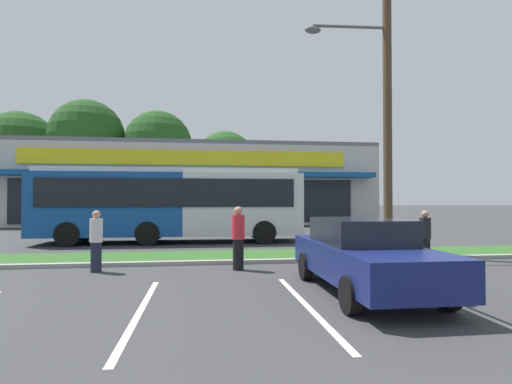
{
  "coord_description": "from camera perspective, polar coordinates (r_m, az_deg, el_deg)",
  "views": [
    {
      "loc": [
        -1.34,
        0.83,
        1.91
      ],
      "look_at": [
        0.98,
        18.1,
        2.23
      ],
      "focal_mm": 28.37,
      "sensor_mm": 36.0,
      "label": 1
    }
  ],
  "objects": [
    {
      "name": "city_bus",
      "position": [
        18.31,
        -11.85,
        -1.48
      ],
      "size": [
        11.52,
        2.75,
        3.25
      ],
      "rotation": [
        0.0,
        0.0,
        -0.01
      ],
      "color": "#144793",
      "rests_on": "ground_plane"
    },
    {
      "name": "parking_stripe_3",
      "position": [
        8.2,
        27.45,
        -14.38
      ],
      "size": [
        0.12,
        4.8,
        0.01
      ],
      "primitive_type": "cube",
      "color": "silver",
      "rests_on": "ground_plane"
    },
    {
      "name": "pedestrian_near_bench",
      "position": [
        12.77,
        22.76,
        -5.96
      ],
      "size": [
        0.32,
        0.32,
        1.59
      ],
      "rotation": [
        0.0,
        0.0,
        4.65
      ],
      "color": "black",
      "rests_on": "ground_plane"
    },
    {
      "name": "tree_left",
      "position": [
        43.59,
        -22.74,
        7.2
      ],
      "size": [
        7.27,
        7.27,
        11.75
      ],
      "color": "#473323",
      "rests_on": "ground_plane"
    },
    {
      "name": "grass_median",
      "position": [
        13.37,
        -1.85,
        -9.0
      ],
      "size": [
        56.0,
        2.2,
        0.12
      ],
      "primitive_type": "cube",
      "color": "#2D5B23",
      "rests_on": "ground_plane"
    },
    {
      "name": "parking_stripe_1",
      "position": [
        7.46,
        -16.01,
        -15.8
      ],
      "size": [
        0.12,
        4.8,
        0.01
      ],
      "primitive_type": "cube",
      "color": "silver",
      "rests_on": "ground_plane"
    },
    {
      "name": "car_3",
      "position": [
        8.71,
        14.99,
        -8.53
      ],
      "size": [
        1.95,
        4.7,
        1.5
      ],
      "rotation": [
        0.0,
        0.0,
        -1.57
      ],
      "color": "navy",
      "rests_on": "ground_plane"
    },
    {
      "name": "utility_pole",
      "position": [
        15.03,
        17.55,
        13.98
      ],
      "size": [
        3.03,
        2.4,
        10.89
      ],
      "color": "#4C3826",
      "rests_on": "ground_plane"
    },
    {
      "name": "tree_far_left",
      "position": [
        50.01,
        -30.36,
        5.09
      ],
      "size": [
        8.26,
        8.26,
        11.26
      ],
      "color": "#473323",
      "rests_on": "ground_plane"
    },
    {
      "name": "parking_stripe_2",
      "position": [
        7.6,
        7.15,
        -15.57
      ],
      "size": [
        0.12,
        4.8,
        0.01
      ],
      "primitive_type": "cube",
      "color": "silver",
      "rests_on": "ground_plane"
    },
    {
      "name": "car_2",
      "position": [
        24.95,
        -19.28,
        -3.66
      ],
      "size": [
        4.29,
        1.92,
        1.43
      ],
      "rotation": [
        0.0,
        0.0,
        3.14
      ],
      "color": "#9E998C",
      "rests_on": "ground_plane"
    },
    {
      "name": "tree_mid",
      "position": [
        43.15,
        -4.38,
        4.44
      ],
      "size": [
        6.24,
        6.24,
        9.16
      ],
      "color": "#473323",
      "rests_on": "ground_plane"
    },
    {
      "name": "pedestrian_mid",
      "position": [
        11.01,
        -2.52,
        -6.5
      ],
      "size": [
        0.35,
        0.35,
        1.72
      ],
      "rotation": [
        0.0,
        0.0,
        4.5
      ],
      "color": "black",
      "rests_on": "ground_plane"
    },
    {
      "name": "pedestrian_by_pole",
      "position": [
        11.5,
        -21.61,
        -6.45
      ],
      "size": [
        0.33,
        0.33,
        1.62
      ],
      "rotation": [
        0.0,
        0.0,
        3.99
      ],
      "color": "#1E2338",
      "rests_on": "ground_plane"
    },
    {
      "name": "curb_lip",
      "position": [
        12.17,
        -1.26,
        -9.79
      ],
      "size": [
        56.0,
        0.24,
        0.12
      ],
      "primitive_type": "cube",
      "color": "#99968C",
      "rests_on": "ground_plane"
    },
    {
      "name": "tree_mid_left",
      "position": [
        42.11,
        -13.67,
        6.49
      ],
      "size": [
        6.77,
        6.77,
        10.81
      ],
      "color": "#473323",
      "rests_on": "ground_plane"
    },
    {
      "name": "storefront_building",
      "position": [
        35.56,
        -9.16,
        0.94
      ],
      "size": [
        28.74,
        14.04,
        6.26
      ],
      "color": "#BCB7AD",
      "rests_on": "ground_plane"
    }
  ]
}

